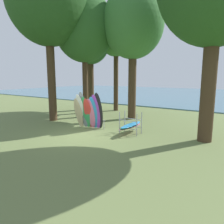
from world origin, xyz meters
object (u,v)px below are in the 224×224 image
object	(u,v)px
tree_mid_behind	(133,24)
leaning_board_pile	(88,112)
tree_far_right_back	(90,43)
tree_deep_back	(84,28)
board_storage_rack	(130,125)
tree_far_left_back	(116,35)

from	to	relation	value
tree_mid_behind	leaning_board_pile	world-z (taller)	tree_mid_behind
tree_mid_behind	tree_far_right_back	distance (m)	5.78
tree_deep_back	leaning_board_pile	bearing A→B (deg)	-46.80
tree_deep_back	leaning_board_pile	world-z (taller)	tree_deep_back
board_storage_rack	tree_far_right_back	bearing A→B (deg)	143.31
tree_far_left_back	board_storage_rack	distance (m)	10.42
tree_far_right_back	leaning_board_pile	size ratio (longest dim) A/B	3.69
tree_far_right_back	tree_deep_back	distance (m)	3.80
board_storage_rack	tree_far_left_back	bearing A→B (deg)	128.59
tree_far_right_back	tree_deep_back	xyz separation A→B (m)	(2.06, -3.16, 0.49)
tree_far_left_back	leaning_board_pile	world-z (taller)	tree_far_left_back
tree_mid_behind	tree_deep_back	bearing A→B (deg)	-157.47
tree_mid_behind	board_storage_rack	bearing A→B (deg)	-62.45
tree_mid_behind	tree_deep_back	distance (m)	3.70
tree_far_right_back	leaning_board_pile	distance (m)	9.35
tree_far_left_back	board_storage_rack	xyz separation A→B (m)	(5.11, -6.40, -6.43)
tree_far_left_back	tree_deep_back	distance (m)	4.01
tree_deep_back	board_storage_rack	world-z (taller)	tree_deep_back
leaning_board_pile	board_storage_rack	size ratio (longest dim) A/B	1.09
tree_deep_back	tree_mid_behind	bearing A→B (deg)	22.53
leaning_board_pile	board_storage_rack	world-z (taller)	leaning_board_pile
tree_deep_back	leaning_board_pile	distance (m)	7.00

